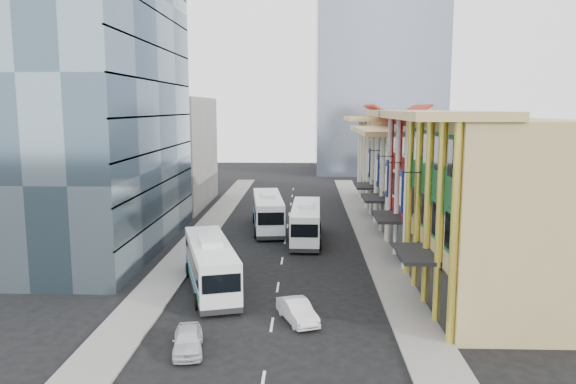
{
  "coord_description": "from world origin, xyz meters",
  "views": [
    {
      "loc": [
        1.96,
        -30.59,
        12.7
      ],
      "look_at": [
        0.35,
        19.96,
        5.09
      ],
      "focal_mm": 35.0,
      "sensor_mm": 36.0,
      "label": 1
    }
  ],
  "objects_px": {
    "office_tower": "(91,81)",
    "bus_left_far": "(268,211)",
    "shophouse_tan": "(494,214)",
    "bus_right": "(306,221)",
    "sedan_left": "(188,340)",
    "sedan_right": "(297,311)",
    "bus_left_near": "(210,264)"
  },
  "relations": [
    {
      "from": "sedan_left",
      "to": "sedan_right",
      "type": "xyz_separation_m",
      "value": [
        5.68,
        4.37,
        0.02
      ]
    },
    {
      "from": "office_tower",
      "to": "sedan_left",
      "type": "height_order",
      "value": "office_tower"
    },
    {
      "from": "bus_right",
      "to": "sedan_left",
      "type": "bearing_deg",
      "value": -102.34
    },
    {
      "from": "office_tower",
      "to": "bus_left_near",
      "type": "distance_m",
      "value": 21.4
    },
    {
      "from": "shophouse_tan",
      "to": "bus_right",
      "type": "relative_size",
      "value": 1.2
    },
    {
      "from": "office_tower",
      "to": "bus_left_far",
      "type": "bearing_deg",
      "value": 29.15
    },
    {
      "from": "office_tower",
      "to": "bus_right",
      "type": "relative_size",
      "value": 2.58
    },
    {
      "from": "bus_right",
      "to": "sedan_left",
      "type": "height_order",
      "value": "bus_right"
    },
    {
      "from": "bus_left_far",
      "to": "sedan_right",
      "type": "bearing_deg",
      "value": -88.8
    },
    {
      "from": "sedan_left",
      "to": "shophouse_tan",
      "type": "bearing_deg",
      "value": 13.46
    },
    {
      "from": "shophouse_tan",
      "to": "bus_left_near",
      "type": "relative_size",
      "value": 1.2
    },
    {
      "from": "shophouse_tan",
      "to": "bus_left_near",
      "type": "bearing_deg",
      "value": 172.67
    },
    {
      "from": "shophouse_tan",
      "to": "sedan_left",
      "type": "height_order",
      "value": "shophouse_tan"
    },
    {
      "from": "shophouse_tan",
      "to": "bus_left_far",
      "type": "bearing_deg",
      "value": 125.58
    },
    {
      "from": "office_tower",
      "to": "bus_left_far",
      "type": "xyz_separation_m",
      "value": [
        15.0,
        8.37,
        -13.04
      ]
    },
    {
      "from": "bus_left_far",
      "to": "sedan_left",
      "type": "bearing_deg",
      "value": -100.65
    },
    {
      "from": "bus_left_near",
      "to": "office_tower",
      "type": "bearing_deg",
      "value": 120.47
    },
    {
      "from": "shophouse_tan",
      "to": "bus_left_far",
      "type": "distance_m",
      "value": 27.8
    },
    {
      "from": "shophouse_tan",
      "to": "office_tower",
      "type": "relative_size",
      "value": 0.47
    },
    {
      "from": "office_tower",
      "to": "shophouse_tan",
      "type": "bearing_deg",
      "value": -24.3
    },
    {
      "from": "shophouse_tan",
      "to": "sedan_left",
      "type": "xyz_separation_m",
      "value": [
        -18.18,
        -7.85,
        -5.35
      ]
    },
    {
      "from": "office_tower",
      "to": "sedan_right",
      "type": "distance_m",
      "value": 29.21
    },
    {
      "from": "office_tower",
      "to": "bus_right",
      "type": "distance_m",
      "value": 23.36
    },
    {
      "from": "office_tower",
      "to": "sedan_left",
      "type": "bearing_deg",
      "value": -59.6
    },
    {
      "from": "office_tower",
      "to": "sedan_right",
      "type": "height_order",
      "value": "office_tower"
    },
    {
      "from": "office_tower",
      "to": "bus_left_far",
      "type": "relative_size",
      "value": 2.45
    },
    {
      "from": "shophouse_tan",
      "to": "bus_left_near",
      "type": "height_order",
      "value": "shophouse_tan"
    },
    {
      "from": "office_tower",
      "to": "sedan_right",
      "type": "relative_size",
      "value": 7.49
    },
    {
      "from": "bus_left_far",
      "to": "office_tower",
      "type": "bearing_deg",
      "value": -157.36
    },
    {
      "from": "shophouse_tan",
      "to": "sedan_left",
      "type": "distance_m",
      "value": 20.52
    },
    {
      "from": "sedan_right",
      "to": "sedan_left",
      "type": "bearing_deg",
      "value": -164.17
    },
    {
      "from": "bus_left_near",
      "to": "bus_right",
      "type": "relative_size",
      "value": 1.0
    }
  ]
}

